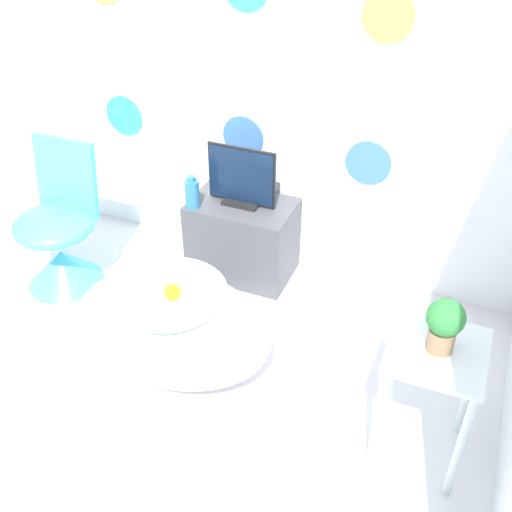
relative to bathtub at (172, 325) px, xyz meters
name	(u,v)px	position (x,y,z in m)	size (l,w,h in m)	color
ground_plane	(63,485)	(-0.08, -0.80, -0.23)	(12.00, 12.00, 0.00)	silver
wall_back_dotted	(242,39)	(-0.08, 1.05, 1.07)	(4.25, 0.05, 2.60)	white
rug	(174,369)	(0.02, -0.07, -0.23)	(1.03, 0.84, 0.01)	silver
bathtub	(172,325)	(0.00, 0.00, 0.00)	(1.00, 0.67, 0.45)	white
rubber_duck	(172,291)	(0.05, -0.05, 0.27)	(0.08, 0.08, 0.09)	yellow
chair	(60,243)	(-0.90, 0.33, 0.04)	(0.45, 0.45, 0.83)	#4CC6DB
tv_cabinet	(242,238)	(0.01, 0.81, 0.01)	(0.59, 0.37, 0.47)	#4C4C51
tv	(241,179)	(0.01, 0.81, 0.39)	(0.39, 0.12, 0.34)	black
vase	(192,193)	(-0.22, 0.68, 0.32)	(0.08, 0.08, 0.19)	#2D72B7
side_table	(432,373)	(1.21, -0.07, 0.23)	(0.37, 0.38, 0.59)	silver
potted_plant_left	(445,323)	(1.21, -0.07, 0.49)	(0.14, 0.14, 0.22)	#8C6B4C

